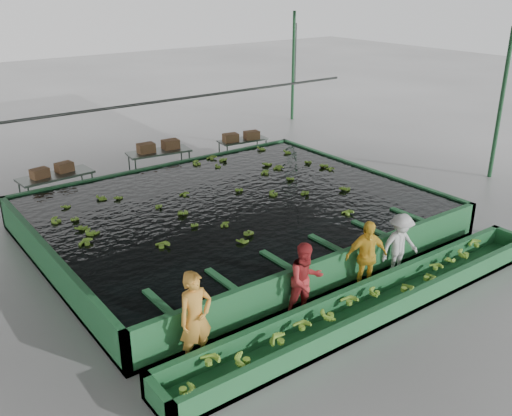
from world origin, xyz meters
TOP-DOWN VIEW (x-y plane):
  - ground at (0.00, 0.00)m, footprint 80.00×80.00m
  - shed_roof at (0.00, 0.00)m, footprint 20.00×22.00m
  - shed_posts at (0.00, 0.00)m, footprint 20.00×22.00m
  - flotation_tank at (0.00, 1.50)m, footprint 10.00×8.00m
  - tank_water at (0.00, 1.50)m, footprint 9.70×7.70m
  - sorting_trough at (0.00, -3.60)m, footprint 10.00×1.00m
  - cableway_rail at (0.00, 5.00)m, footprint 0.08×0.08m
  - rail_hanger_right at (5.00, 5.00)m, footprint 0.04×0.04m
  - worker_a at (-3.75, -2.80)m, footprint 0.67×0.45m
  - worker_b at (-1.20, -2.80)m, footprint 0.88×0.73m
  - worker_c at (0.54, -2.80)m, footprint 1.05×0.72m
  - worker_d at (1.64, -2.80)m, footprint 1.08×0.74m
  - packing_table_left at (-3.22, 6.19)m, footprint 2.22×1.04m
  - packing_table_mid at (0.45, 6.67)m, footprint 2.21×1.11m
  - packing_table_right at (3.87, 6.58)m, footprint 1.89×0.91m
  - box_stack_left at (-3.27, 6.25)m, footprint 1.33×0.60m
  - box_stack_mid at (0.47, 6.71)m, footprint 1.47×0.51m
  - box_stack_right at (3.74, 6.49)m, footprint 1.43×0.63m
  - floating_bananas at (0.00, 2.30)m, footprint 9.04×6.17m
  - trough_bananas at (0.00, -3.60)m, footprint 9.25×0.62m

SIDE VIEW (x-z plane):
  - ground at x=0.00m, z-range 0.00..0.00m
  - sorting_trough at x=0.00m, z-range 0.00..0.50m
  - trough_bananas at x=0.00m, z-range 0.34..0.46m
  - packing_table_right at x=3.87m, z-range 0.00..0.83m
  - flotation_tank at x=0.00m, z-range 0.00..0.90m
  - packing_table_mid at x=0.45m, z-range 0.00..0.96m
  - packing_table_left at x=-3.22m, z-range 0.00..0.98m
  - worker_d at x=1.64m, z-range 0.00..1.53m
  - worker_b at x=-1.20m, z-range 0.00..1.61m
  - worker_c at x=0.54m, z-range 0.00..1.65m
  - box_stack_right at x=3.74m, z-range 0.68..0.98m
  - tank_water at x=0.00m, z-range 0.85..0.85m
  - floating_bananas at x=0.00m, z-range 0.79..0.91m
  - worker_a at x=-3.75m, z-range 0.00..1.80m
  - box_stack_mid at x=0.47m, z-range 0.81..1.12m
  - box_stack_left at x=-3.27m, z-range 0.84..1.12m
  - shed_posts at x=0.00m, z-range 0.00..5.00m
  - cableway_rail at x=0.00m, z-range -4.00..10.00m
  - rail_hanger_right at x=5.00m, z-range 3.00..5.00m
  - shed_roof at x=0.00m, z-range 4.98..5.02m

